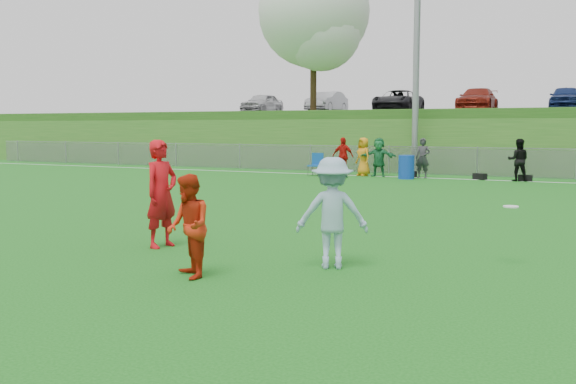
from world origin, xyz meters
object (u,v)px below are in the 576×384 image
Objects in this scene: player_blue at (332,213)px; player_red_center at (188,226)px; recycling_bin at (406,167)px; frisbee at (511,207)px; player_red_left at (161,194)px.

player_red_center is at bearing 19.08° from player_blue.
recycling_bin is at bearing -102.47° from player_blue.
player_blue is 2.82m from frisbee.
player_red_left is at bearing -89.97° from recycling_bin.
player_red_center reaches higher than frisbee.
player_red_left is at bearing -28.57° from player_blue.
player_blue is at bearing -150.93° from frisbee.
frisbee is 16.77m from recycling_bin.
player_red_left reaches higher than frisbee.
player_blue is 1.74× the size of recycling_bin.
player_blue is 17.41m from recycling_bin.
player_red_center is at bearing -84.44° from recycling_bin.
player_red_center is 18.66m from recycling_bin.
player_blue is (3.42, -0.28, -0.11)m from player_red_left.
player_red_left reaches higher than player_blue.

